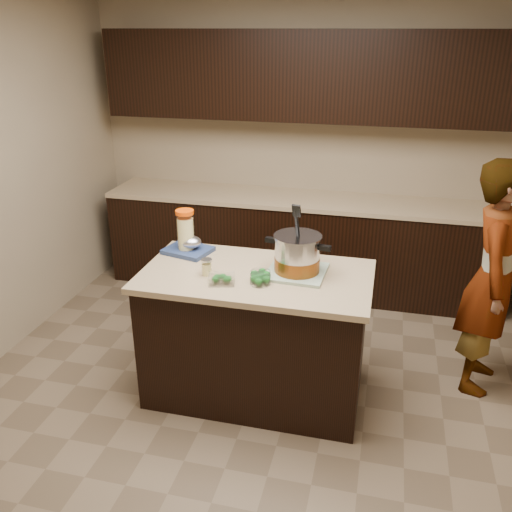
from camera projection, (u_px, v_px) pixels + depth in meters
The scene contains 13 objects.
ground_plane at pixel (256, 390), 3.78m from camera, with size 4.00×4.00×0.00m, color brown.
room_shell at pixel (256, 145), 3.11m from camera, with size 4.04×4.04×2.72m.
back_cabinets at pixel (301, 192), 4.97m from camera, with size 3.60×0.63×2.33m.
island at pixel (256, 334), 3.60m from camera, with size 1.46×0.81×0.90m.
dish_towel at pixel (297, 272), 3.43m from camera, with size 0.36×0.36×0.02m, color #62916C.
stock_pot at pixel (297, 256), 3.38m from camera, with size 0.42×0.34×0.43m.
lemonade_pitcher at pixel (186, 233), 3.69m from camera, with size 0.15×0.15×0.30m.
mason_jar at pixel (207, 267), 3.39m from camera, with size 0.08×0.08×0.11m.
broccoli_tub_left at pixel (260, 276), 3.32m from camera, with size 0.16×0.16×0.06m.
broccoli_tub_right at pixel (260, 280), 3.27m from camera, with size 0.16×0.16×0.06m.
broccoli_tub_rect at pixel (222, 280), 3.28m from camera, with size 0.18×0.15×0.06m.
blue_tray at pixel (189, 247), 3.73m from camera, with size 0.35×0.31×0.11m.
person at pixel (493, 279), 3.58m from camera, with size 0.59×0.38×1.61m, color gray.
Camera 1 is at (0.74, -3.02, 2.34)m, focal length 38.00 mm.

